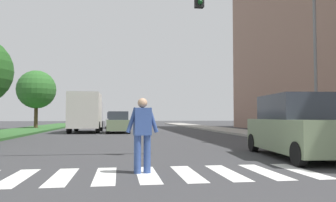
% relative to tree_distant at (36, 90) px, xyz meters
% --- Properties ---
extents(ground_plane, '(140.00, 140.00, 0.00)m').
position_rel_tree_distant_xyz_m(ground_plane, '(8.97, -6.50, -4.01)').
color(ground_plane, '#38383A').
extents(crosswalk, '(7.65, 2.20, 0.01)m').
position_rel_tree_distant_xyz_m(crosswalk, '(8.97, -27.68, -4.00)').
color(crosswalk, silver).
rests_on(crosswalk, ground_plane).
extents(median_strip, '(4.19, 64.00, 0.15)m').
position_rel_tree_distant_xyz_m(median_strip, '(0.24, -8.50, -3.93)').
color(median_strip, '#2D5B28').
rests_on(median_strip, ground_plane).
extents(tree_distant, '(3.86, 3.86, 5.80)m').
position_rel_tree_distant_xyz_m(tree_distant, '(0.00, 0.00, 0.00)').
color(tree_distant, '#4C3823').
rests_on(tree_distant, median_strip).
extents(sidewalk_right, '(3.00, 64.00, 0.15)m').
position_rel_tree_distant_xyz_m(sidewalk_right, '(17.75, -8.50, -3.93)').
color(sidewalk_right, '#9E9991').
rests_on(sidewalk_right, ground_plane).
extents(traffic_light_gantry, '(10.44, 0.30, 6.00)m').
position_rel_tree_distant_xyz_m(traffic_light_gantry, '(5.20, -24.97, 0.41)').
color(traffic_light_gantry, gold).
rests_on(traffic_light_gantry, median_strip).
extents(street_lamp_right, '(1.02, 0.24, 7.50)m').
position_rel_tree_distant_xyz_m(street_lamp_right, '(17.15, -21.02, 0.59)').
color(street_lamp_right, slate).
rests_on(street_lamp_right, sidewalk_right).
extents(pedestrian_performer, '(0.75, 0.29, 1.69)m').
position_rel_tree_distant_xyz_m(pedestrian_performer, '(8.88, -27.49, -3.07)').
color(pedestrian_performer, '#334C8C').
rests_on(pedestrian_performer, ground_plane).
extents(suv_crossing, '(2.35, 4.76, 1.97)m').
position_rel_tree_distant_xyz_m(suv_crossing, '(13.90, -25.30, -3.08)').
color(suv_crossing, gray).
rests_on(suv_crossing, ground_plane).
extents(sedan_midblock, '(1.80, 4.38, 1.67)m').
position_rel_tree_distant_xyz_m(sedan_midblock, '(8.26, -8.62, -3.23)').
color(sedan_midblock, gray).
rests_on(sedan_midblock, ground_plane).
extents(sedan_distant, '(2.01, 4.44, 1.75)m').
position_rel_tree_distant_xyz_m(sedan_distant, '(7.86, 2.46, -3.20)').
color(sedan_distant, silver).
rests_on(sedan_distant, ground_plane).
extents(truck_box_delivery, '(2.40, 6.20, 3.10)m').
position_rel_tree_distant_xyz_m(truck_box_delivery, '(5.70, -7.56, -2.37)').
color(truck_box_delivery, '#B7B7BC').
rests_on(truck_box_delivery, ground_plane).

